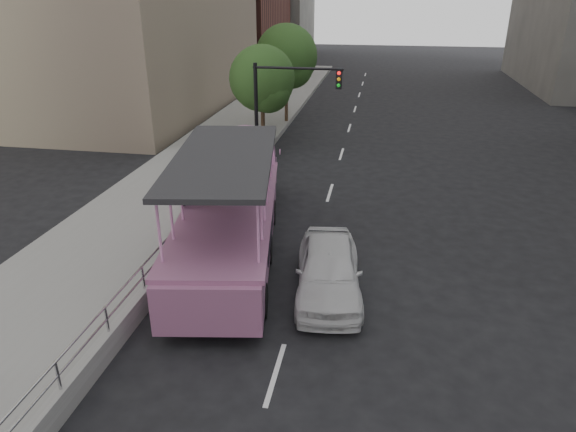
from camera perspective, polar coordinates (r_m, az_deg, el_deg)
name	(u,v)px	position (r m, az deg, el deg)	size (l,w,h in m)	color
ground	(254,320)	(14.28, -3.76, -11.45)	(160.00, 160.00, 0.00)	black
sidewalk	(186,180)	(24.40, -11.31, 3.92)	(5.50, 80.00, 0.30)	gray
kerb_wall	(173,260)	(16.56, -12.70, -4.78)	(0.24, 30.00, 0.36)	#AAAAA4
guardrail	(171,241)	(16.26, -12.91, -2.72)	(0.07, 22.00, 0.71)	#B5B5BA
duck_boat	(233,208)	(17.68, -6.16, 0.86)	(4.54, 11.61, 3.76)	black
car	(329,270)	(15.04, 4.52, -5.96)	(1.87, 4.63, 1.58)	white
parking_sign	(184,208)	(16.76, -11.45, 0.90)	(0.11, 0.67, 2.98)	black
traffic_signal	(281,101)	(24.71, -0.82, 12.69)	(4.20, 0.32, 5.20)	black
street_tree_near	(264,81)	(28.29, -2.72, 14.72)	(3.52, 3.52, 5.72)	#3A261A
street_tree_far	(288,59)	(34.01, -0.04, 17.09)	(3.97, 3.97, 6.45)	#3A261A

